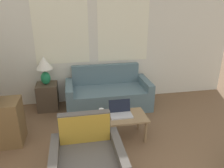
{
  "coord_description": "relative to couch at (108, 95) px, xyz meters",
  "views": [
    {
      "loc": [
        -0.56,
        -0.75,
        2.16
      ],
      "look_at": [
        0.13,
        2.83,
        0.75
      ],
      "focal_mm": 35.0,
      "sensor_mm": 36.0,
      "label": 1
    }
  ],
  "objects": [
    {
      "name": "wall_back",
      "position": [
        -0.16,
        0.43,
        1.04
      ],
      "size": [
        6.17,
        0.06,
        2.6
      ],
      "color": "silver",
      "rests_on": "ground_plane"
    },
    {
      "name": "couch",
      "position": [
        0.0,
        0.0,
        0.0
      ],
      "size": [
        1.74,
        0.82,
        0.85
      ],
      "color": "slate",
      "rests_on": "ground_plane"
    },
    {
      "name": "armchair",
      "position": [
        -0.61,
        -2.05,
        -0.0
      ],
      "size": [
        0.86,
        0.78,
        0.84
      ],
      "color": "#514C47",
      "rests_on": "ground_plane"
    },
    {
      "name": "side_table",
      "position": [
        -1.25,
        0.11,
        0.01
      ],
      "size": [
        0.42,
        0.42,
        0.55
      ],
      "color": "#4C3D2D",
      "rests_on": "ground_plane"
    },
    {
      "name": "table_lamp",
      "position": [
        -1.25,
        0.11,
        0.65
      ],
      "size": [
        0.32,
        0.32,
        0.58
      ],
      "color": "#1E8451",
      "rests_on": "side_table"
    },
    {
      "name": "coffee_table",
      "position": [
        -0.06,
        -1.19,
        0.09
      ],
      "size": [
        0.97,
        0.5,
        0.4
      ],
      "color": "#8E704C",
      "rests_on": "ground_plane"
    },
    {
      "name": "laptop",
      "position": [
        0.01,
        -1.14,
        0.19
      ],
      "size": [
        0.36,
        0.27,
        0.23
      ],
      "color": "#B7B7BC",
      "rests_on": "coffee_table"
    },
    {
      "name": "cup_navy",
      "position": [
        -0.36,
        -1.18,
        0.19
      ],
      "size": [
        0.08,
        0.08,
        0.11
      ],
      "color": "#191E4C",
      "rests_on": "coffee_table"
    },
    {
      "name": "cup_yellow",
      "position": [
        -0.29,
        -1.09,
        0.19
      ],
      "size": [
        0.08,
        0.08,
        0.11
      ],
      "color": "white",
      "rests_on": "coffee_table"
    },
    {
      "name": "snack_bowl",
      "position": [
        -0.41,
        -1.32,
        0.18
      ],
      "size": [
        0.14,
        0.14,
        0.08
      ],
      "color": "#B23D38",
      "rests_on": "coffee_table"
    }
  ]
}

